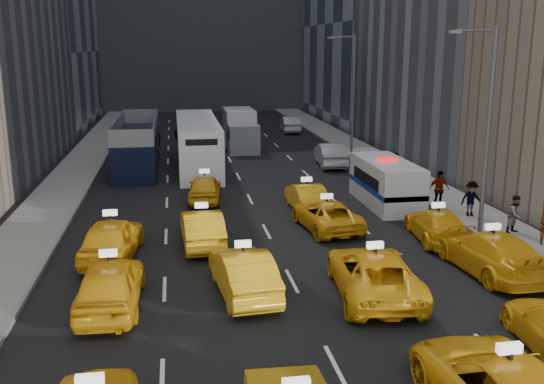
{
  "coord_description": "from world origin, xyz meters",
  "views": [
    {
      "loc": [
        -3.96,
        -11.95,
        8.22
      ],
      "look_at": [
        0.14,
        13.32,
        2.0
      ],
      "focal_mm": 40.0,
      "sensor_mm": 36.0,
      "label": 1
    }
  ],
  "objects_px": {
    "box_truck": "(240,130)",
    "double_decker": "(137,144)",
    "city_bus": "(198,144)",
    "nypd_van": "(386,184)"
  },
  "relations": [
    {
      "from": "nypd_van",
      "to": "double_decker",
      "type": "height_order",
      "value": "double_decker"
    },
    {
      "from": "city_bus",
      "to": "nypd_van",
      "type": "bearing_deg",
      "value": -52.87
    },
    {
      "from": "nypd_van",
      "to": "box_truck",
      "type": "bearing_deg",
      "value": 111.25
    },
    {
      "from": "double_decker",
      "to": "box_truck",
      "type": "xyz_separation_m",
      "value": [
        7.8,
        6.81,
        -0.14
      ]
    },
    {
      "from": "nypd_van",
      "to": "city_bus",
      "type": "height_order",
      "value": "city_bus"
    },
    {
      "from": "city_bus",
      "to": "box_truck",
      "type": "relative_size",
      "value": 1.84
    },
    {
      "from": "nypd_van",
      "to": "double_decker",
      "type": "relative_size",
      "value": 0.52
    },
    {
      "from": "nypd_van",
      "to": "double_decker",
      "type": "distance_m",
      "value": 18.12
    },
    {
      "from": "double_decker",
      "to": "city_bus",
      "type": "bearing_deg",
      "value": -2.47
    },
    {
      "from": "box_truck",
      "to": "double_decker",
      "type": "bearing_deg",
      "value": -143.38
    }
  ]
}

